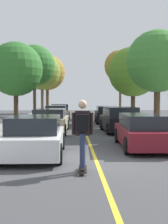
{
  "coord_description": "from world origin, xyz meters",
  "views": [
    {
      "loc": [
        -0.75,
        -8.84,
        1.98
      ],
      "look_at": [
        -0.14,
        6.48,
        1.26
      ],
      "focal_mm": 47.23,
      "sensor_mm": 36.0,
      "label": 1
    }
  ],
  "objects_px": {
    "street_tree_left_nearest": "(16,69)",
    "street_tree_right_near": "(133,72)",
    "parked_car_right_near": "(120,120)",
    "street_tree_left_farthest": "(47,72)",
    "parked_car_left_near": "(50,121)",
    "parked_car_right_nearest": "(142,131)",
    "parked_car_left_nearest": "(35,137)",
    "street_tree_right_nearest": "(157,62)",
    "parked_car_right_far": "(107,114)",
    "skateboard": "(83,169)",
    "street_tree_left_near": "(34,66)",
    "street_tree_right_far": "(120,66)",
    "parked_car_left_farthest": "(60,111)",
    "parked_car_left_far": "(56,115)",
    "skateboarder": "(83,130)",
    "street_tree_left_far": "(42,72)"
  },
  "relations": [
    {
      "from": "parked_car_right_far",
      "to": "street_tree_right_near",
      "type": "distance_m",
      "value": 3.98
    },
    {
      "from": "street_tree_right_nearest",
      "to": "street_tree_left_near",
      "type": "bearing_deg",
      "value": 130.75
    },
    {
      "from": "street_tree_left_nearest",
      "to": "street_tree_right_near",
      "type": "xyz_separation_m",
      "value": [
        8.1,
        5.75,
        0.41
      ]
    },
    {
      "from": "street_tree_left_near",
      "to": "skateboarder",
      "type": "height_order",
      "value": "street_tree_left_near"
    },
    {
      "from": "skateboarder",
      "to": "skateboard",
      "type": "bearing_deg",
      "value": 86.73
    },
    {
      "from": "parked_car_left_near",
      "to": "parked_car_right_nearest",
      "type": "relative_size",
      "value": 1.04
    },
    {
      "from": "parked_car_left_nearest",
      "to": "street_tree_right_nearest",
      "type": "distance_m",
      "value": 9.48
    },
    {
      "from": "parked_car_right_far",
      "to": "skateboard",
      "type": "xyz_separation_m",
      "value": [
        -2.51,
        -15.9,
        -0.59
      ]
    },
    {
      "from": "street_tree_right_nearest",
      "to": "parked_car_left_near",
      "type": "bearing_deg",
      "value": 175.03
    },
    {
      "from": "parked_car_left_far",
      "to": "parked_car_left_farthest",
      "type": "distance_m",
      "value": 6.53
    },
    {
      "from": "skateboarder",
      "to": "parked_car_left_near",
      "type": "bearing_deg",
      "value": 99.44
    },
    {
      "from": "street_tree_left_near",
      "to": "street_tree_right_near",
      "type": "distance_m",
      "value": 8.6
    },
    {
      "from": "parked_car_left_near",
      "to": "parked_car_left_far",
      "type": "bearing_deg",
      "value": 90.01
    },
    {
      "from": "parked_car_left_nearest",
      "to": "parked_car_right_near",
      "type": "xyz_separation_m",
      "value": [
        4.07,
        7.01,
        0.06
      ]
    },
    {
      "from": "street_tree_left_nearest",
      "to": "skateboard",
      "type": "relative_size",
      "value": 6.01
    },
    {
      "from": "parked_car_right_far",
      "to": "street_tree_left_farthest",
      "type": "height_order",
      "value": "street_tree_left_farthest"
    },
    {
      "from": "parked_car_left_near",
      "to": "street_tree_left_farthest",
      "type": "xyz_separation_m",
      "value": [
        -2.02,
        22.06,
        4.7
      ]
    },
    {
      "from": "parked_car_left_nearest",
      "to": "street_tree_right_near",
      "type": "bearing_deg",
      "value": 65.01
    },
    {
      "from": "street_tree_left_nearest",
      "to": "street_tree_left_farthest",
      "type": "relative_size",
      "value": 0.67
    },
    {
      "from": "parked_car_left_near",
      "to": "parked_car_left_nearest",
      "type": "bearing_deg",
      "value": -90.01
    },
    {
      "from": "parked_car_right_near",
      "to": "street_tree_right_near",
      "type": "relative_size",
      "value": 0.69
    },
    {
      "from": "parked_car_left_far",
      "to": "street_tree_left_nearest",
      "type": "distance_m",
      "value": 6.91
    },
    {
      "from": "parked_car_right_near",
      "to": "street_tree_right_near",
      "type": "distance_m",
      "value": 7.19
    },
    {
      "from": "street_tree_right_nearest",
      "to": "skateboard",
      "type": "distance_m",
      "value": 10.62
    },
    {
      "from": "street_tree_right_nearest",
      "to": "street_tree_left_farthest",
      "type": "bearing_deg",
      "value": 109.72
    },
    {
      "from": "street_tree_right_near",
      "to": "street_tree_right_far",
      "type": "xyz_separation_m",
      "value": [
        0.0,
        6.22,
        1.11
      ]
    },
    {
      "from": "parked_car_left_nearest",
      "to": "street_tree_right_nearest",
      "type": "relative_size",
      "value": 0.71
    },
    {
      "from": "street_tree_left_near",
      "to": "street_tree_right_near",
      "type": "xyz_separation_m",
      "value": [
        8.1,
        -2.79,
        -0.75
      ]
    },
    {
      "from": "street_tree_right_nearest",
      "to": "parked_car_right_nearest",
      "type": "bearing_deg",
      "value": -112.11
    },
    {
      "from": "parked_car_left_nearest",
      "to": "street_tree_right_near",
      "type": "relative_size",
      "value": 0.68
    },
    {
      "from": "parked_car_right_nearest",
      "to": "skateboard",
      "type": "bearing_deg",
      "value": -123.51
    },
    {
      "from": "parked_car_left_farthest",
      "to": "street_tree_right_far",
      "type": "height_order",
      "value": "street_tree_right_far"
    },
    {
      "from": "parked_car_right_nearest",
      "to": "street_tree_left_far",
      "type": "xyz_separation_m",
      "value": [
        -6.08,
        20.94,
        4.21
      ]
    },
    {
      "from": "street_tree_left_near",
      "to": "parked_car_left_near",
      "type": "bearing_deg",
      "value": -77.19
    },
    {
      "from": "street_tree_left_farthest",
      "to": "parked_car_right_far",
      "type": "bearing_deg",
      "value": -68.51
    },
    {
      "from": "street_tree_right_nearest",
      "to": "skateboarder",
      "type": "distance_m",
      "value": 10.3
    },
    {
      "from": "parked_car_left_near",
      "to": "skateboard",
      "type": "bearing_deg",
      "value": -80.51
    },
    {
      "from": "street_tree_right_near",
      "to": "parked_car_right_nearest",
      "type": "bearing_deg",
      "value": -99.88
    },
    {
      "from": "skateboard",
      "to": "street_tree_right_far",
      "type": "bearing_deg",
      "value": 78.16
    },
    {
      "from": "parked_car_right_near",
      "to": "street_tree_left_farthest",
      "type": "bearing_deg",
      "value": 105.44
    },
    {
      "from": "street_tree_left_nearest",
      "to": "street_tree_right_far",
      "type": "relative_size",
      "value": 0.77
    },
    {
      "from": "parked_car_left_farthest",
      "to": "parked_car_right_nearest",
      "type": "xyz_separation_m",
      "value": [
        4.06,
        -18.25,
        -0.01
      ]
    },
    {
      "from": "street_tree_right_far",
      "to": "street_tree_left_far",
      "type": "bearing_deg",
      "value": 158.82
    },
    {
      "from": "parked_car_left_near",
      "to": "street_tree_left_nearest",
      "type": "bearing_deg",
      "value": 170.79
    },
    {
      "from": "parked_car_left_near",
      "to": "skateboarder",
      "type": "xyz_separation_m",
      "value": [
        1.55,
        -9.32,
        0.47
      ]
    },
    {
      "from": "parked_car_right_nearest",
      "to": "skateboard",
      "type": "height_order",
      "value": "parked_car_right_nearest"
    },
    {
      "from": "street_tree_left_far",
      "to": "parked_car_right_near",
      "type": "bearing_deg",
      "value": -68.45
    },
    {
      "from": "parked_car_right_far",
      "to": "street_tree_left_far",
      "type": "distance_m",
      "value": 11.51
    },
    {
      "from": "street_tree_left_nearest",
      "to": "street_tree_right_near",
      "type": "height_order",
      "value": "street_tree_right_near"
    },
    {
      "from": "parked_car_right_far",
      "to": "street_tree_right_far",
      "type": "height_order",
      "value": "street_tree_right_far"
    }
  ]
}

